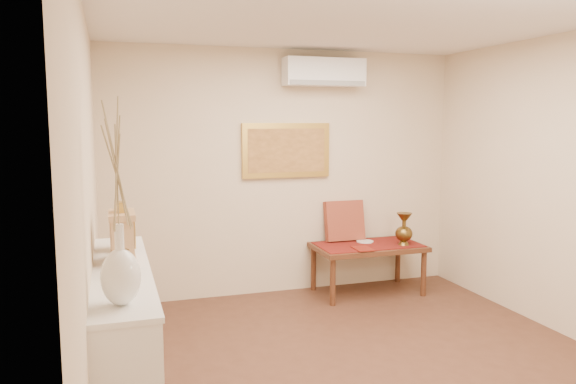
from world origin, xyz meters
name	(u,v)px	position (x,y,z in m)	size (l,w,h in m)	color
floor	(374,374)	(0.00, 0.00, 0.00)	(4.50, 4.50, 0.00)	#563222
ceiling	(381,10)	(0.00, 0.00, 2.70)	(4.50, 4.50, 0.00)	silver
wall_back	(286,173)	(0.00, 2.25, 1.35)	(4.00, 0.02, 2.70)	beige
wall_left	(89,213)	(-2.00, 0.00, 1.35)	(0.02, 4.50, 2.70)	beige
white_vase	(118,203)	(-1.83, -0.75, 1.52)	(0.20, 0.20, 1.07)	silver
candlestick	(121,269)	(-1.83, -0.37, 1.07)	(0.09, 0.09, 0.18)	silver
brass_urn_small	(123,259)	(-1.81, -0.17, 1.08)	(0.09, 0.09, 0.21)	brown
table_cloth	(368,244)	(0.85, 1.88, 0.55)	(1.14, 0.59, 0.01)	maroon
brass_urn_tall	(404,225)	(1.21, 1.73, 0.78)	(0.19, 0.19, 0.44)	brown
plate	(365,241)	(0.87, 1.99, 0.56)	(0.19, 0.19, 0.01)	silver
menu	(363,249)	(0.69, 1.67, 0.56)	(0.18, 0.25, 0.01)	maroon
cushion	(344,221)	(0.68, 2.15, 0.79)	(0.46, 0.10, 0.46)	maroon
display_ledge	(123,341)	(-1.82, 0.00, 0.49)	(0.37, 2.02, 0.98)	white
mantel_clock	(123,236)	(-1.80, 0.19, 1.15)	(0.17, 0.36, 0.41)	tan
wooden_chest	(121,233)	(-1.81, 0.56, 1.10)	(0.16, 0.21, 0.24)	tan
low_table	(368,251)	(0.85, 1.88, 0.48)	(1.20, 0.70, 0.55)	#532B19
painting	(286,150)	(0.00, 2.22, 1.60)	(1.00, 0.06, 0.60)	#B6903A
ac_unit	(324,72)	(0.40, 2.12, 2.45)	(0.90, 0.25, 0.30)	white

